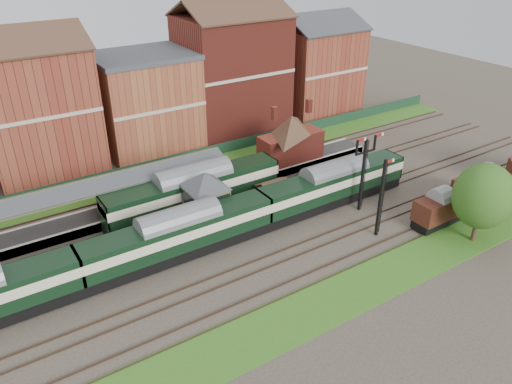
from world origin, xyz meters
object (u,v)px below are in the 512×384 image
signal_box (206,198)px  dmu_train (180,234)px  goods_van_a (439,209)px  semaphore_bracket (363,170)px  platform_railcar (194,190)px

signal_box → dmu_train: signal_box is taller
signal_box → goods_van_a: size_ratio=1.13×
dmu_train → goods_van_a: (23.66, -9.00, -0.55)m
semaphore_bracket → platform_railcar: size_ratio=0.43×
signal_box → dmu_train: (-4.38, -3.25, -0.79)m
goods_van_a → platform_railcar: bearing=140.8°
signal_box → semaphore_bracket: size_ratio=0.73×
signal_box → platform_railcar: signal_box is taller
signal_box → dmu_train: 5.51m
semaphore_bracket → goods_van_a: bearing=-56.9°
semaphore_bracket → platform_railcar: bearing=148.6°
semaphore_bracket → dmu_train: 19.70m
dmu_train → platform_railcar: bearing=54.3°
dmu_train → signal_box: bearing=36.6°
dmu_train → goods_van_a: size_ratio=10.05×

